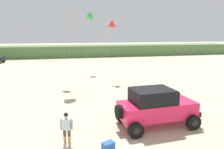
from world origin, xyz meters
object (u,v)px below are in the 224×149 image
Objects in this scene: jeep at (156,106)px; kite_purple_stunt at (91,18)px; kite_green_box at (111,25)px; person_watching at (67,127)px; cooler_box at (108,146)px.

kite_purple_stunt is (-1.47, 17.90, 6.17)m from jeep.
kite_purple_stunt reaches higher than kite_green_box.
kite_purple_stunt is at bearing 94.69° from jeep.
person_watching reaches higher than cooler_box.
jeep reaches higher than cooler_box.
kite_purple_stunt reaches higher than cooler_box.
kite_purple_stunt is (3.61, 18.97, 6.43)m from person_watching.
kite_green_box reaches higher than person_watching.
person_watching is 20.35m from kite_purple_stunt.
jeep is at bearing -89.91° from kite_green_box.
cooler_box is (-3.22, -1.94, -1.01)m from jeep.
person_watching is 0.21× the size of kite_purple_stunt.
person_watching is at bearing -110.69° from kite_green_box.
cooler_box is at bearing -102.64° from kite_green_box.
jeep is 2.95× the size of person_watching.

